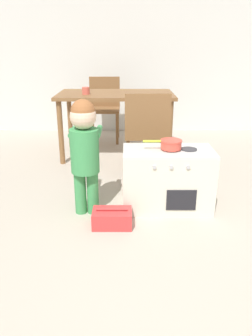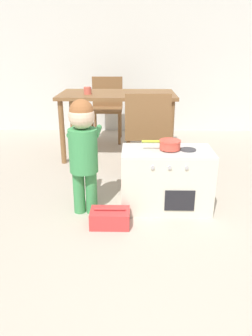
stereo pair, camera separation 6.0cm
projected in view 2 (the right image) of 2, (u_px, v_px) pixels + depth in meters
name	position (u px, v px, depth m)	size (l,w,h in m)	color
ground_plane	(166.00, 300.00, 1.68)	(16.00, 16.00, 0.00)	#B2A899
wall_back	(146.00, 39.00, 4.59)	(10.00, 0.06, 2.60)	silver
play_kitchen	(166.00, 179.00, 2.56)	(0.69, 0.38, 0.49)	silver
toy_pot	(170.00, 144.00, 2.46)	(0.29, 0.16, 0.07)	#E04C3D
child_figure	(83.00, 144.00, 2.38)	(0.23, 0.36, 0.88)	#3D9351
toy_basket	(110.00, 218.00, 2.36)	(0.28, 0.18, 0.14)	#D13838
dining_table	(117.00, 101.00, 3.69)	(1.29, 0.74, 0.72)	brown
dining_chair_near	(147.00, 132.00, 3.09)	(0.41, 0.41, 0.83)	brown
dining_chair_far	(107.00, 106.00, 4.39)	(0.41, 0.41, 0.83)	brown
cup_on_table	(88.00, 91.00, 3.56)	(0.08, 0.08, 0.08)	#D15B4C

